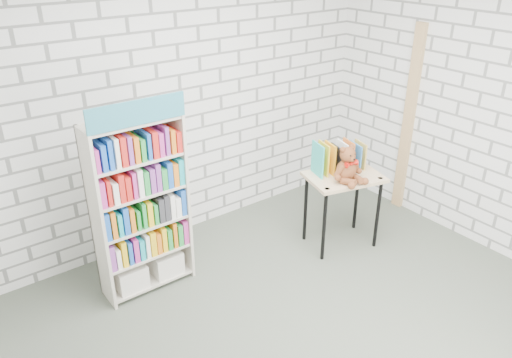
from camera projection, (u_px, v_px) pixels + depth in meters
ground at (313, 330)px, 4.06m from camera, size 4.50×4.50×0.00m
room_shell at (327, 123)px, 3.27m from camera, size 4.52×4.02×2.81m
bookshelf at (140, 206)px, 4.24m from camera, size 0.80×0.31×1.79m
display_table at (343, 185)px, 4.92m from camera, size 0.82×0.67×0.78m
table_books at (339, 157)px, 4.90m from camera, size 0.54×0.34×0.30m
teddy_bear at (348, 167)px, 4.70m from camera, size 0.33×0.30×0.35m
door_trim at (408, 121)px, 5.48m from camera, size 0.05×0.12×2.10m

